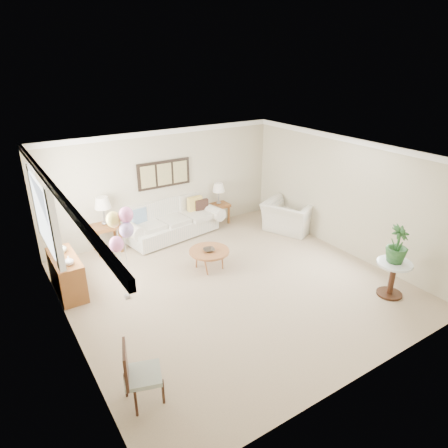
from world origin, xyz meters
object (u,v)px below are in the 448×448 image
at_px(sofa, 171,222).
at_px(accent_chair, 137,373).
at_px(armchair, 289,216).
at_px(coffee_table, 209,252).
at_px(balloon_cluster, 121,228).

height_order(sofa, accent_chair, accent_chair).
bearing_deg(armchair, coffee_table, 78.92).
xyz_separation_m(armchair, accent_chair, (-5.31, -3.17, 0.10)).
xyz_separation_m(sofa, accent_chair, (-2.65, -4.50, 0.13)).
height_order(sofa, armchair, sofa).
bearing_deg(coffee_table, armchair, 12.67).
bearing_deg(accent_chair, armchair, 30.83).
bearing_deg(coffee_table, balloon_cluster, -176.36).
relative_size(accent_chair, balloon_cluster, 0.53).
bearing_deg(sofa, armchair, -26.60).
distance_m(sofa, balloon_cluster, 3.00).
distance_m(coffee_table, accent_chair, 3.63).
relative_size(sofa, accent_chair, 2.79).
height_order(sofa, balloon_cluster, balloon_cluster).
xyz_separation_m(coffee_table, balloon_cluster, (-1.84, -0.12, 1.03)).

